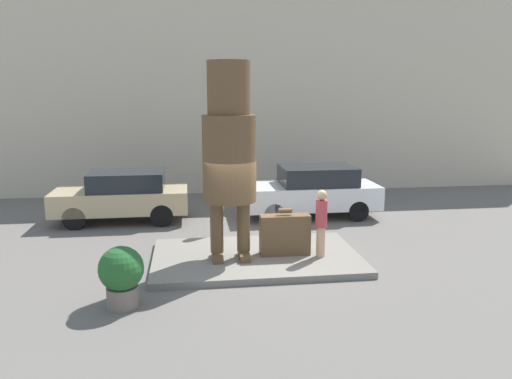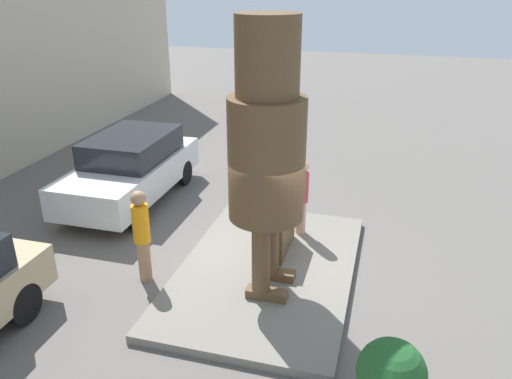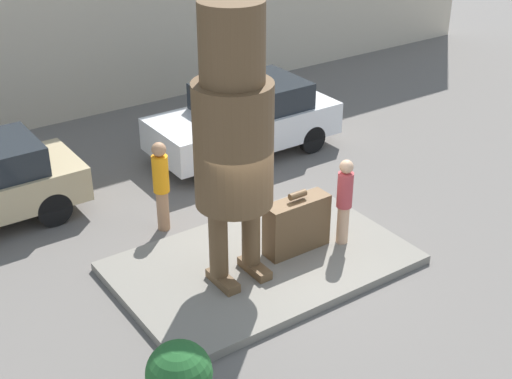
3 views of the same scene
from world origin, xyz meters
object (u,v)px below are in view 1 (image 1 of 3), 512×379
(planter_pot, at_px, (121,274))
(tourist, at_px, (321,220))
(parked_car_white, at_px, (312,190))
(parked_car_tan, at_px, (123,195))
(statue_figure, at_px, (229,146))
(worker_hivis, at_px, (218,203))
(giant_suitcase, at_px, (285,234))

(planter_pot, bearing_deg, tourist, 23.83)
(parked_car_white, bearing_deg, parked_car_tan, -1.26)
(parked_car_white, bearing_deg, statue_figure, 54.12)
(planter_pot, height_order, worker_hivis, worker_hivis)
(parked_car_tan, relative_size, worker_hivis, 2.31)
(parked_car_white, distance_m, planter_pot, 8.31)
(statue_figure, bearing_deg, planter_pot, -136.22)
(parked_car_white, height_order, worker_hivis, worker_hivis)
(giant_suitcase, xyz_separation_m, worker_hivis, (-1.48, 2.19, 0.33))
(statue_figure, relative_size, parked_car_white, 1.06)
(parked_car_tan, xyz_separation_m, worker_hivis, (2.87, -2.10, 0.14))
(statue_figure, bearing_deg, tourist, -5.58)
(giant_suitcase, xyz_separation_m, tourist, (0.82, -0.28, 0.40))
(parked_car_tan, distance_m, planter_pot, 6.57)
(parked_car_white, distance_m, worker_hivis, 3.76)
(worker_hivis, bearing_deg, parked_car_tan, 143.76)
(tourist, xyz_separation_m, worker_hivis, (-2.30, 2.47, -0.07))
(parked_car_tan, bearing_deg, giant_suitcase, 135.40)
(tourist, relative_size, parked_car_tan, 0.39)
(tourist, relative_size, parked_car_white, 0.38)
(planter_pot, relative_size, worker_hivis, 0.67)
(giant_suitcase, distance_m, worker_hivis, 2.66)
(tourist, relative_size, worker_hivis, 0.91)
(statue_figure, xyz_separation_m, parked_car_tan, (-3.01, 4.36, -1.99))
(planter_pot, xyz_separation_m, worker_hivis, (2.11, 4.42, 0.31))
(planter_pot, distance_m, worker_hivis, 4.91)
(statue_figure, distance_m, worker_hivis, 2.93)
(worker_hivis, bearing_deg, tourist, -47.01)
(parked_car_tan, height_order, worker_hivis, worker_hivis)
(tourist, bearing_deg, parked_car_tan, 138.51)
(statue_figure, distance_m, giant_suitcase, 2.56)
(tourist, distance_m, planter_pot, 4.84)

